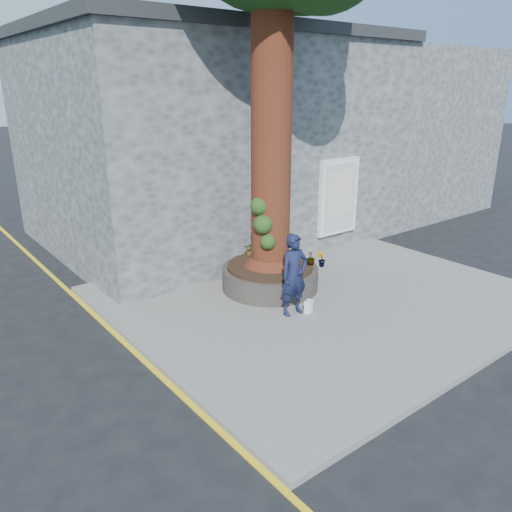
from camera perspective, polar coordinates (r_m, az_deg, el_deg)
ground at (r=10.33m, az=5.26°, el=-8.66°), size 120.00×120.00×0.00m
pavement at (r=11.90m, az=7.28°, el=-4.53°), size 9.00×8.00×0.12m
yellow_line at (r=9.57m, az=-12.84°, el=-11.51°), size 0.10×30.00×0.01m
stone_shop at (r=16.47m, az=-5.45°, el=13.29°), size 10.30×8.30×6.30m
neighbour_shop at (r=21.85m, az=13.02°, el=13.89°), size 6.00×8.00×6.00m
planter at (r=12.00m, az=1.60°, el=-2.34°), size 2.30×2.30×0.60m
man at (r=10.49m, az=4.39°, el=-2.16°), size 0.68×0.48×1.77m
woman at (r=13.27m, az=1.22°, el=1.84°), size 0.91×0.91×1.49m
shopping_bag at (r=10.84m, az=6.03°, el=-5.76°), size 0.23×0.18×0.28m
plant_a at (r=12.54m, az=-0.45°, el=0.93°), size 0.22×0.20×0.34m
plant_b at (r=11.79m, az=7.45°, el=-0.35°), size 0.26×0.27×0.37m
plant_c at (r=11.89m, az=6.29°, el=-0.17°), size 0.28×0.28×0.35m
plant_d at (r=12.50m, az=-0.68°, el=0.82°), size 0.38×0.38×0.32m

